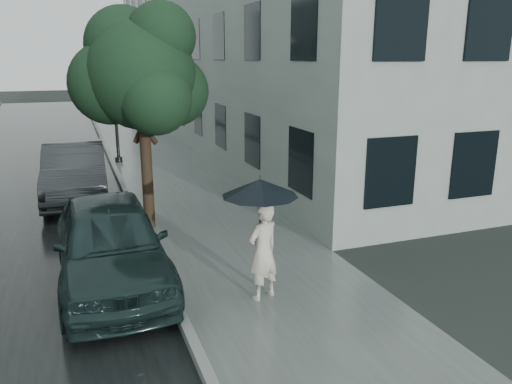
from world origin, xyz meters
name	(u,v)px	position (x,y,z in m)	size (l,w,h in m)	color
ground	(270,298)	(0.00, 0.00, 0.00)	(120.00, 120.00, 0.00)	black
sidewalk	(161,162)	(0.25, 12.00, 0.00)	(3.50, 60.00, 0.01)	slate
kerb_near	(113,163)	(-1.57, 12.00, 0.07)	(0.15, 60.00, 0.15)	slate
asphalt_road	(10,172)	(-5.08, 12.00, 0.00)	(6.85, 60.00, 0.00)	black
building_near	(230,46)	(5.47, 19.50, 4.50)	(7.02, 36.00, 9.00)	gray
pedestrian	(263,251)	(-0.11, 0.06, 0.84)	(0.60, 0.40, 1.66)	beige
umbrella	(260,188)	(-0.16, 0.08, 1.92)	(1.50, 1.50, 1.17)	black
street_tree	(141,74)	(-1.34, 4.49, 3.57)	(3.15, 2.86, 5.12)	#332619
lamp_post	(109,91)	(-1.45, 12.55, 2.72)	(0.85, 0.35, 4.74)	black
car_near	(110,242)	(-2.43, 1.51, 0.78)	(1.83, 4.55, 1.55)	black
car_far	(75,171)	(-2.92, 7.69, 0.78)	(1.65, 4.73, 1.56)	#272A2D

